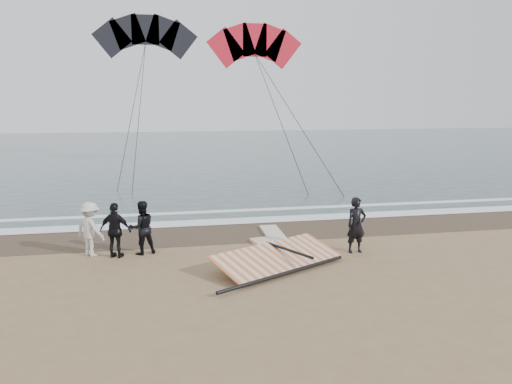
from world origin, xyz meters
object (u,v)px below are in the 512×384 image
Objects in this scene: sail_rig at (274,259)px; man_main at (356,225)px; board_white at (275,249)px; board_cream at (274,234)px.

man_main is at bearing 15.64° from sail_rig.
man_main is 2.42m from board_white.
sail_rig is at bearing -170.77° from man_main.
board_cream is 0.58× the size of sail_rig.
board_white is 0.65× the size of sail_rig.
man_main reaches higher than board_cream.
man_main reaches higher than board_white.
board_white is at bearing 158.99° from man_main.
board_cream is (-1.89, 2.17, -0.76)m from man_main.
board_white is 1.63m from board_cream.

